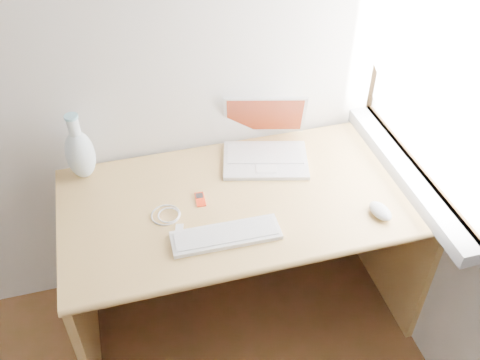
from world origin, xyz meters
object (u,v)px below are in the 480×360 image
object	(u,v)px
laptop	(263,145)
external_keyboard	(226,235)
vase	(80,153)
desk	(239,221)

from	to	relation	value
laptop	external_keyboard	bearing A→B (deg)	-107.41
laptop	external_keyboard	distance (m)	0.50
laptop	vase	world-z (taller)	vase
desk	laptop	world-z (taller)	laptop
vase	external_keyboard	bearing A→B (deg)	-45.62
desk	vase	distance (m)	0.72
laptop	vase	xyz separation A→B (m)	(-0.74, 0.06, 0.07)
desk	external_keyboard	world-z (taller)	external_keyboard
desk	laptop	size ratio (longest dim) A/B	3.57
external_keyboard	vase	distance (m)	0.69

